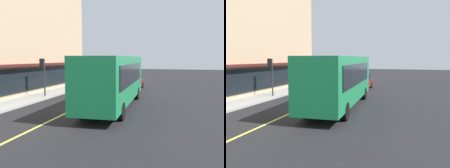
% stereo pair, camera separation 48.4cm
% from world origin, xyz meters
% --- Properties ---
extents(ground, '(120.00, 120.00, 0.00)m').
position_xyz_m(ground, '(0.00, 0.00, 0.00)').
color(ground, black).
extents(sidewalk, '(80.00, 2.47, 0.15)m').
position_xyz_m(sidewalk, '(0.00, 5.02, 0.07)').
color(sidewalk, '#9E9B93').
rests_on(sidewalk, ground).
extents(lane_centre_stripe, '(36.00, 0.16, 0.01)m').
position_xyz_m(lane_centre_stripe, '(0.00, 0.00, 0.00)').
color(lane_centre_stripe, '#D8D14C').
rests_on(lane_centre_stripe, ground).
extents(bus, '(11.24, 3.08, 3.50)m').
position_xyz_m(bus, '(0.42, -2.37, 1.99)').
color(bus, '#197F47').
rests_on(bus, ground).
extents(traffic_light, '(0.30, 0.52, 3.20)m').
position_xyz_m(traffic_light, '(2.42, 4.49, 2.53)').
color(traffic_light, '#2D2D33').
rests_on(traffic_light, sidewalk).
extents(car_white, '(4.34, 1.93, 1.52)m').
position_xyz_m(car_white, '(7.52, 2.42, 0.74)').
color(car_white, white).
rests_on(car_white, ground).
extents(car_maroon, '(4.33, 1.92, 1.52)m').
position_xyz_m(car_maroon, '(10.58, -1.69, 0.74)').
color(car_maroon, maroon).
rests_on(car_maroon, ground).
extents(pedestrian_near_storefront, '(0.34, 0.34, 1.84)m').
position_xyz_m(pedestrian_near_storefront, '(10.75, 5.80, 1.27)').
color(pedestrian_near_storefront, black).
rests_on(pedestrian_near_storefront, sidewalk).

